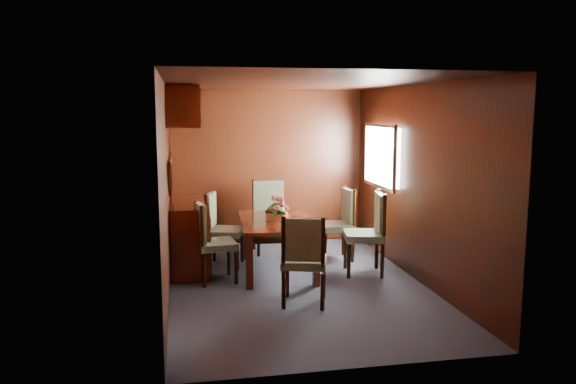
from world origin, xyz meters
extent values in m
plane|color=#363B49|center=(0.00, 0.00, 0.00)|extent=(4.50, 4.50, 0.00)
cube|color=black|center=(-1.50, 0.00, 1.20)|extent=(0.02, 4.50, 2.40)
cube|color=black|center=(1.50, 0.00, 1.20)|extent=(0.02, 4.50, 2.40)
cube|color=black|center=(0.00, 2.25, 1.20)|extent=(3.00, 0.02, 2.40)
cube|color=black|center=(0.00, -2.25, 1.20)|extent=(3.00, 0.02, 2.40)
cube|color=black|center=(0.00, 0.00, 2.40)|extent=(3.00, 4.50, 0.02)
cube|color=white|center=(1.48, 1.10, 1.45)|extent=(0.14, 1.10, 0.80)
cube|color=#B2B2B7|center=(1.41, 1.10, 1.45)|extent=(0.04, 1.20, 0.90)
cube|color=black|center=(-1.47, 1.00, 1.28)|extent=(0.03, 1.36, 0.41)
cube|color=silver|center=(-1.45, 1.00, 1.28)|extent=(0.01, 1.30, 0.35)
cube|color=#340E06|center=(-1.30, 1.00, 2.13)|extent=(0.40, 1.40, 0.50)
cube|color=#340E06|center=(-1.25, 1.00, 0.45)|extent=(0.48, 1.40, 0.90)
cube|color=#340E06|center=(-0.58, -0.05, 0.32)|extent=(0.09, 0.09, 0.63)
cube|color=#340E06|center=(0.22, -0.09, 0.32)|extent=(0.09, 0.09, 0.63)
cube|color=#340E06|center=(-0.51, 1.30, 0.32)|extent=(0.09, 0.09, 0.63)
cube|color=#340E06|center=(0.29, 1.25, 0.32)|extent=(0.09, 0.09, 0.63)
cube|color=black|center=(-0.15, 0.60, 0.59)|extent=(0.88, 1.39, 0.09)
cube|color=#340E06|center=(-0.15, 0.60, 0.66)|extent=(0.99, 1.51, 0.05)
cylinder|color=black|center=(-1.16, 0.52, 0.20)|extent=(0.04, 0.04, 0.40)
cylinder|color=black|center=(-1.10, 0.11, 0.20)|extent=(0.04, 0.04, 0.40)
cylinder|color=black|center=(-0.77, 0.57, 0.20)|extent=(0.04, 0.04, 0.40)
cylinder|color=black|center=(-0.72, 0.17, 0.20)|extent=(0.04, 0.04, 0.40)
cube|color=#637358|center=(-0.94, 0.34, 0.46)|extent=(0.51, 0.53, 0.08)
cylinder|color=black|center=(-1.17, 0.52, 0.72)|extent=(0.04, 0.04, 0.53)
cylinder|color=black|center=(-1.11, 0.11, 0.72)|extent=(0.04, 0.04, 0.53)
cube|color=#637358|center=(-1.12, 0.32, 0.75)|extent=(0.12, 0.43, 0.45)
cylinder|color=black|center=(-0.92, 1.27, 0.20)|extent=(0.05, 0.05, 0.41)
cylinder|color=black|center=(-1.02, 0.86, 0.20)|extent=(0.05, 0.05, 0.41)
cylinder|color=black|center=(-0.53, 1.16, 0.20)|extent=(0.05, 0.05, 0.41)
cylinder|color=black|center=(-0.64, 0.76, 0.20)|extent=(0.05, 0.05, 0.41)
cube|color=#637358|center=(-0.78, 1.01, 0.47)|extent=(0.57, 0.58, 0.08)
cylinder|color=black|center=(-0.93, 1.27, 0.74)|extent=(0.05, 0.05, 0.54)
cylinder|color=black|center=(-1.03, 0.87, 0.74)|extent=(0.05, 0.05, 0.54)
cube|color=#637358|center=(-0.96, 1.06, 0.76)|extent=(0.17, 0.44, 0.46)
cylinder|color=black|center=(1.10, 0.07, 0.21)|extent=(0.05, 0.05, 0.43)
cylinder|color=black|center=(1.18, 0.50, 0.21)|extent=(0.05, 0.05, 0.43)
cylinder|color=black|center=(0.69, 0.15, 0.21)|extent=(0.05, 0.05, 0.43)
cylinder|color=black|center=(0.77, 0.58, 0.21)|extent=(0.05, 0.05, 0.43)
cube|color=#637358|center=(0.94, 0.32, 0.49)|extent=(0.57, 0.59, 0.09)
cylinder|color=black|center=(1.11, 0.07, 0.78)|extent=(0.05, 0.05, 0.57)
cylinder|color=black|center=(1.19, 0.50, 0.78)|extent=(0.05, 0.05, 0.57)
cube|color=#637358|center=(1.13, 0.29, 0.80)|extent=(0.15, 0.47, 0.48)
cylinder|color=black|center=(0.96, 0.85, 0.20)|extent=(0.05, 0.05, 0.41)
cylinder|color=black|center=(0.95, 1.27, 0.20)|extent=(0.05, 0.05, 0.41)
cylinder|color=black|center=(0.57, 0.84, 0.20)|extent=(0.05, 0.05, 0.41)
cylinder|color=black|center=(0.55, 1.26, 0.20)|extent=(0.05, 0.05, 0.41)
cube|color=#637358|center=(0.76, 1.06, 0.47)|extent=(0.48, 0.50, 0.08)
cylinder|color=black|center=(0.97, 0.85, 0.74)|extent=(0.05, 0.05, 0.54)
cylinder|color=black|center=(0.96, 1.27, 0.74)|extent=(0.05, 0.05, 0.54)
cube|color=#637358|center=(0.95, 1.06, 0.76)|extent=(0.08, 0.44, 0.46)
cylinder|color=black|center=(-0.31, -0.78, 0.20)|extent=(0.05, 0.05, 0.40)
cylinder|color=black|center=(0.09, -0.90, 0.20)|extent=(0.05, 0.05, 0.40)
cylinder|color=black|center=(-0.20, -0.40, 0.20)|extent=(0.05, 0.05, 0.40)
cylinder|color=black|center=(0.20, -0.52, 0.20)|extent=(0.05, 0.05, 0.40)
cube|color=#637358|center=(-0.05, -0.65, 0.46)|extent=(0.58, 0.57, 0.08)
cylinder|color=black|center=(-0.31, -0.79, 0.73)|extent=(0.05, 0.05, 0.54)
cylinder|color=black|center=(0.09, -0.91, 0.73)|extent=(0.05, 0.05, 0.54)
cube|color=#637358|center=(-0.11, -0.83, 0.75)|extent=(0.43, 0.18, 0.45)
cylinder|color=black|center=(0.16, 1.84, 0.21)|extent=(0.05, 0.05, 0.43)
cylinder|color=black|center=(-0.28, 1.83, 0.21)|extent=(0.05, 0.05, 0.43)
cylinder|color=black|center=(0.17, 1.42, 0.21)|extent=(0.05, 0.05, 0.43)
cylinder|color=black|center=(-0.27, 1.41, 0.21)|extent=(0.05, 0.05, 0.43)
cube|color=#637358|center=(-0.06, 1.63, 0.49)|extent=(0.52, 0.50, 0.09)
cylinder|color=black|center=(0.16, 1.85, 0.78)|extent=(0.05, 0.05, 0.57)
cylinder|color=black|center=(-0.28, 1.84, 0.78)|extent=(0.05, 0.05, 0.57)
cube|color=#637358|center=(-0.06, 1.82, 0.80)|extent=(0.46, 0.08, 0.48)
cylinder|color=#BD713A|center=(-0.14, 0.62, 0.73)|extent=(0.29, 0.29, 0.09)
sphere|color=#28501A|center=(-0.14, 0.62, 0.80)|extent=(0.22, 0.22, 0.22)
camera|label=1|loc=(-1.33, -6.40, 2.10)|focal=35.00mm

